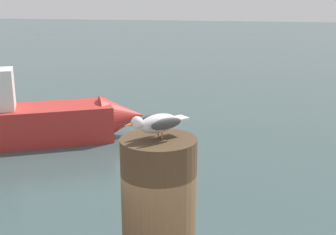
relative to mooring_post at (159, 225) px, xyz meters
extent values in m
cylinder|color=#4C3823|center=(0.00, 0.00, 0.00)|extent=(0.41, 0.41, 1.02)
cylinder|color=tan|center=(-0.01, 0.02, 0.53)|extent=(0.01, 0.01, 0.04)
cylinder|color=tan|center=(0.02, 0.00, 0.53)|extent=(0.01, 0.01, 0.04)
ellipsoid|color=silver|center=(0.00, 0.00, 0.60)|extent=(0.22, 0.23, 0.10)
sphere|color=silver|center=(-0.09, -0.10, 0.62)|extent=(0.06, 0.06, 0.06)
cone|color=gold|center=(-0.12, -0.14, 0.62)|extent=(0.04, 0.05, 0.02)
cube|color=silver|center=(0.10, 0.11, 0.60)|extent=(0.11, 0.11, 0.01)
ellipsoid|color=#3C3C3C|center=(-0.04, 0.05, 0.61)|extent=(0.15, 0.16, 0.06)
ellipsoid|color=#3C3C3C|center=(0.05, -0.03, 0.61)|extent=(0.15, 0.16, 0.06)
cube|color=#B72D28|center=(-4.94, 7.12, -1.75)|extent=(4.27, 2.99, 0.86)
cone|color=#B72D28|center=(-2.81, 8.21, -1.71)|extent=(1.49, 1.49, 1.10)
camera|label=1|loc=(0.50, -2.20, 1.25)|focal=47.90mm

